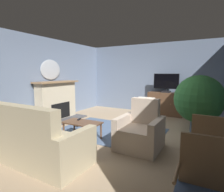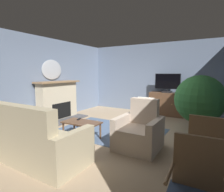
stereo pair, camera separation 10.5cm
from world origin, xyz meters
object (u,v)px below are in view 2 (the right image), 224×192
at_px(television, 167,83).
at_px(side_chair_far_end, 203,155).
at_px(sofa_floral, 32,141).
at_px(tv_remote, 79,119).
at_px(wall_mirror_oval, 52,70).
at_px(side_chair_nearest_door, 196,191).
at_px(coffee_table, 82,124).
at_px(armchair_angled_to_table, 139,132).
at_px(potted_plant_on_hearth_side, 199,100).
at_px(fireplace, 58,101).
at_px(tv_cabinet, 167,105).
at_px(cat, 85,123).

distance_m(television, side_chair_far_end, 4.45).
bearing_deg(sofa_floral, tv_remote, 94.48).
bearing_deg(wall_mirror_oval, side_chair_nearest_door, -28.68).
bearing_deg(coffee_table, armchair_angled_to_table, 8.64).
relative_size(television, coffee_table, 0.98).
bearing_deg(potted_plant_on_hearth_side, television, 128.03).
xyz_separation_m(television, tv_remote, (-1.36, -3.28, -0.79)).
xyz_separation_m(fireplace, side_chair_far_end, (4.50, -1.75, -0.09)).
bearing_deg(television, side_chair_far_end, -70.39).
bearing_deg(tv_cabinet, fireplace, -141.10).
bearing_deg(armchair_angled_to_table, side_chair_nearest_door, -54.86).
distance_m(fireplace, sofa_floral, 2.92).
distance_m(wall_mirror_oval, tv_cabinet, 4.28).
relative_size(tv_cabinet, armchair_angled_to_table, 1.22).
xyz_separation_m(side_chair_nearest_door, cat, (-3.24, 2.43, -0.43)).
distance_m(wall_mirror_oval, armchair_angled_to_table, 3.83).
xyz_separation_m(fireplace, tv_cabinet, (3.03, 2.44, -0.21)).
xyz_separation_m(television, side_chair_nearest_door, (1.47, -4.98, -0.69)).
bearing_deg(television, potted_plant_on_hearth_side, -51.97).
xyz_separation_m(armchair_angled_to_table, potted_plant_on_hearth_side, (0.97, 1.68, 0.55)).
bearing_deg(side_chair_nearest_door, side_chair_far_end, 89.65).
xyz_separation_m(tv_remote, potted_plant_on_hearth_side, (2.55, 1.75, 0.45)).
xyz_separation_m(tv_cabinet, sofa_floral, (-1.25, -4.74, -0.05)).
bearing_deg(coffee_table, tv_remote, 145.86).
xyz_separation_m(coffee_table, side_chair_nearest_door, (2.63, -1.57, 0.16)).
relative_size(fireplace, side_chair_nearest_door, 1.65).
distance_m(fireplace, cat, 1.36).
height_order(wall_mirror_oval, side_chair_nearest_door, wall_mirror_oval).
height_order(tv_cabinet, potted_plant_on_hearth_side, potted_plant_on_hearth_side).
height_order(tv_remote, side_chair_nearest_door, side_chair_nearest_door).
bearing_deg(tv_cabinet, cat, -124.21).
distance_m(tv_cabinet, coffee_table, 3.66).
height_order(fireplace, sofa_floral, fireplace).
xyz_separation_m(tv_cabinet, cat, (-1.77, -2.61, -0.31)).
height_order(wall_mirror_oval, tv_cabinet, wall_mirror_oval).
bearing_deg(cat, tv_remote, -60.15).
height_order(fireplace, wall_mirror_oval, wall_mirror_oval).
xyz_separation_m(television, cat, (-1.77, -2.56, -1.12)).
height_order(fireplace, armchair_angled_to_table, fireplace).
relative_size(tv_cabinet, sofa_floral, 0.61).
height_order(side_chair_nearest_door, potted_plant_on_hearth_side, potted_plant_on_hearth_side).
bearing_deg(sofa_floral, side_chair_far_end, 11.31).
distance_m(coffee_table, side_chair_nearest_door, 3.07).
height_order(wall_mirror_oval, television, wall_mirror_oval).
xyz_separation_m(armchair_angled_to_table, side_chair_far_end, (1.26, -0.94, 0.19)).
height_order(side_chair_far_end, potted_plant_on_hearth_side, potted_plant_on_hearth_side).
relative_size(wall_mirror_oval, sofa_floral, 0.40).
relative_size(fireplace, tv_remote, 9.70).
relative_size(fireplace, sofa_floral, 0.80).
bearing_deg(side_chair_nearest_door, fireplace, 150.02).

